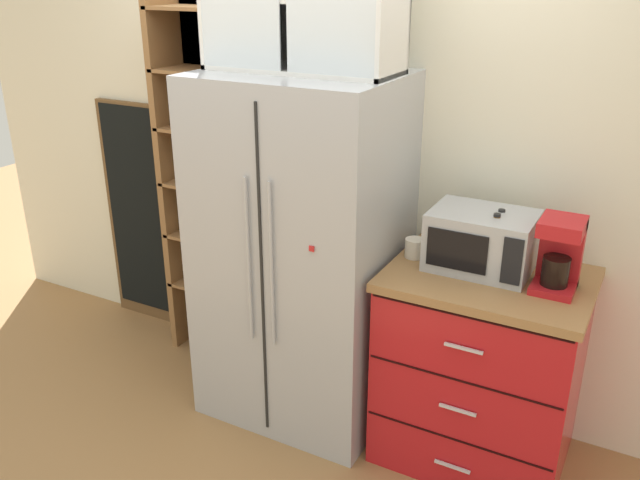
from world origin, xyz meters
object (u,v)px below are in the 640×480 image
at_px(coffee_maker, 559,253).
at_px(bottle_amber, 494,248).
at_px(mug_red, 496,259).
at_px(chalkboard_menu, 146,216).
at_px(microwave, 481,241).
at_px(mug_cream, 415,248).
at_px(refrigerator, 302,253).
at_px(bottle_green, 498,242).

xyz_separation_m(coffee_maker, bottle_amber, (-0.27, 0.01, -0.03)).
xyz_separation_m(mug_red, chalkboard_menu, (-2.25, 0.22, -0.26)).
xyz_separation_m(mug_red, bottle_amber, (-0.00, -0.06, 0.08)).
bearing_deg(coffee_maker, mug_red, 165.55).
height_order(microwave, mug_cream, microwave).
bearing_deg(refrigerator, chalkboard_menu, 165.90).
height_order(coffee_maker, mug_red, coffee_maker).
height_order(mug_red, bottle_amber, bottle_amber).
distance_m(mug_red, bottle_green, 0.08).
xyz_separation_m(coffee_maker, mug_cream, (-0.62, 0.02, -0.11)).
bearing_deg(bottle_green, refrigerator, -171.64).
distance_m(refrigerator, chalkboard_menu, 1.38).
xyz_separation_m(microwave, mug_cream, (-0.29, -0.02, -0.09)).
bearing_deg(bottle_amber, bottle_green, 90.00).
relative_size(refrigerator, microwave, 3.96).
xyz_separation_m(refrigerator, coffee_maker, (1.18, 0.05, 0.22)).
distance_m(microwave, bottle_amber, 0.07).
distance_m(bottle_green, chalkboard_menu, 2.28).
xyz_separation_m(coffee_maker, mug_red, (-0.27, 0.07, -0.11)).
height_order(microwave, coffee_maker, coffee_maker).
xyz_separation_m(coffee_maker, chalkboard_menu, (-2.52, 0.29, -0.37)).
height_order(refrigerator, bottle_amber, refrigerator).
xyz_separation_m(mug_cream, mug_red, (0.36, 0.05, 0.00)).
bearing_deg(coffee_maker, bottle_amber, 178.27).
bearing_deg(coffee_maker, refrigerator, -177.76).
xyz_separation_m(mug_red, bottle_green, (-0.00, 0.02, 0.07)).
height_order(coffee_maker, chalkboard_menu, chalkboard_menu).
relative_size(mug_cream, chalkboard_menu, 0.09).
bearing_deg(refrigerator, bottle_green, 8.36).
bearing_deg(refrigerator, mug_red, 7.12).
bearing_deg(bottle_amber, mug_cream, 178.39).
distance_m(microwave, coffee_maker, 0.33).
relative_size(microwave, bottle_green, 1.63).
distance_m(refrigerator, bottle_green, 0.94).
relative_size(mug_red, chalkboard_menu, 0.08).
relative_size(mug_cream, bottle_green, 0.46).
height_order(coffee_maker, bottle_green, coffee_maker).
relative_size(microwave, mug_red, 3.76).
bearing_deg(bottle_green, mug_red, -84.92).
xyz_separation_m(microwave, chalkboard_menu, (-2.19, 0.25, -0.35)).
height_order(microwave, chalkboard_menu, chalkboard_menu).
bearing_deg(mug_cream, bottle_green, 11.14).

